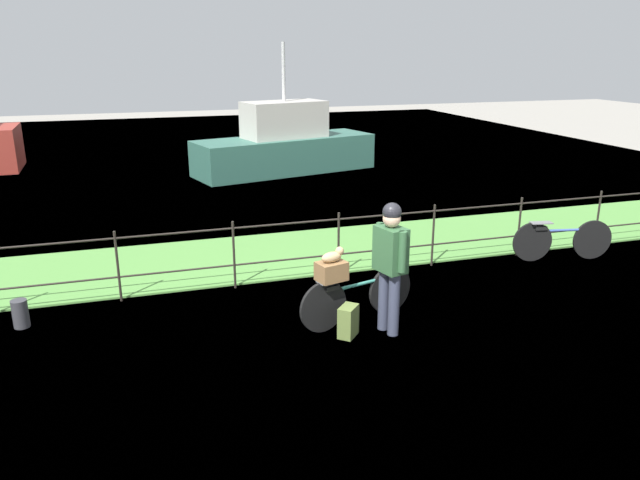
# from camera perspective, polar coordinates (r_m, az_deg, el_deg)

# --- Properties ---
(ground_plane) EXTENTS (60.00, 60.00, 0.00)m
(ground_plane) POSITION_cam_1_polar(r_m,az_deg,el_deg) (7.45, 1.39, -9.90)
(ground_plane) COLOR gray
(grass_strip) EXTENTS (27.00, 2.40, 0.03)m
(grass_strip) POSITION_cam_1_polar(r_m,az_deg,el_deg) (10.56, -4.79, -1.41)
(grass_strip) COLOR #569342
(grass_strip) RESTS_ON ground
(harbor_water) EXTENTS (30.00, 30.00, 0.00)m
(harbor_water) POSITION_cam_1_polar(r_m,az_deg,el_deg) (18.59, -10.65, 6.60)
(harbor_water) COLOR #60849E
(harbor_water) RESTS_ON ground
(iron_fence) EXTENTS (18.04, 0.04, 1.04)m
(iron_fence) POSITION_cam_1_polar(r_m,az_deg,el_deg) (9.19, -3.07, -0.45)
(iron_fence) COLOR #28231E
(iron_fence) RESTS_ON ground
(bicycle_main) EXTENTS (1.69, 0.49, 0.67)m
(bicycle_main) POSITION_cam_1_polar(r_m,az_deg,el_deg) (7.93, 3.46, -5.34)
(bicycle_main) COLOR black
(bicycle_main) RESTS_ON ground
(wooden_crate) EXTENTS (0.41, 0.34, 0.24)m
(wooden_crate) POSITION_cam_1_polar(r_m,az_deg,el_deg) (7.56, 1.08, -2.94)
(wooden_crate) COLOR brown
(wooden_crate) RESTS_ON bicycle_main
(terrier_dog) EXTENTS (0.32, 0.21, 0.18)m
(terrier_dog) POSITION_cam_1_polar(r_m,az_deg,el_deg) (7.51, 1.25, -1.50)
(terrier_dog) COLOR tan
(terrier_dog) RESTS_ON wooden_crate
(cyclist_person) EXTENTS (0.35, 0.52, 1.68)m
(cyclist_person) POSITION_cam_1_polar(r_m,az_deg,el_deg) (7.47, 6.62, -1.58)
(cyclist_person) COLOR #383D51
(cyclist_person) RESTS_ON ground
(backpack_on_paving) EXTENTS (0.32, 0.33, 0.40)m
(backpack_on_paving) POSITION_cam_1_polar(r_m,az_deg,el_deg) (7.61, 2.66, -7.63)
(backpack_on_paving) COLOR olive
(backpack_on_paving) RESTS_ON ground
(mooring_bollard) EXTENTS (0.20, 0.20, 0.37)m
(mooring_bollard) POSITION_cam_1_polar(r_m,az_deg,el_deg) (8.74, -26.30, -6.21)
(mooring_bollard) COLOR #38383D
(mooring_bollard) RESTS_ON ground
(bicycle_parked) EXTENTS (1.71, 0.38, 0.67)m
(bicycle_parked) POSITION_cam_1_polar(r_m,az_deg,el_deg) (11.01, 21.72, 0.03)
(bicycle_parked) COLOR black
(bicycle_parked) RESTS_ON ground
(moored_boat_near) EXTENTS (5.47, 2.87, 3.61)m
(moored_boat_near) POSITION_cam_1_polar(r_m,az_deg,el_deg) (17.72, -3.33, 8.77)
(moored_boat_near) COLOR #336656
(moored_boat_near) RESTS_ON ground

